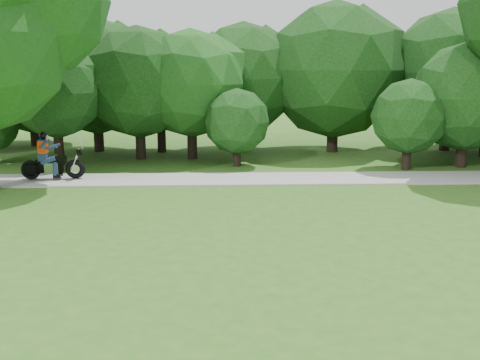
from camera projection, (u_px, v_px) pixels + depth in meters
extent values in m
plane|color=#2A641C|center=(340.00, 253.00, 11.80)|extent=(100.00, 100.00, 0.00)
cube|color=gray|center=(292.00, 179.00, 19.62)|extent=(60.00, 2.20, 0.06)
cylinder|color=black|center=(333.00, 133.00, 26.05)|extent=(0.53, 0.53, 1.80)
sphere|color=black|center=(335.00, 70.00, 25.43)|extent=(6.51, 6.51, 6.51)
cylinder|color=black|center=(59.00, 144.00, 22.25)|extent=(0.39, 0.39, 1.80)
sphere|color=black|center=(55.00, 92.00, 21.81)|extent=(3.84, 3.84, 3.84)
cylinder|color=black|center=(237.00, 154.00, 22.21)|extent=(0.34, 0.34, 0.98)
sphere|color=black|center=(237.00, 121.00, 21.93)|extent=(2.72, 2.72, 2.72)
cylinder|color=black|center=(445.00, 132.00, 26.45)|extent=(0.51, 0.51, 1.80)
sphere|color=black|center=(450.00, 73.00, 25.86)|extent=(6.16, 6.16, 6.16)
cylinder|color=black|center=(407.00, 155.00, 21.45)|extent=(0.35, 0.35, 1.16)
sphere|color=black|center=(409.00, 117.00, 21.13)|extent=(2.99, 2.99, 2.99)
cylinder|color=black|center=(192.00, 139.00, 23.94)|extent=(0.44, 0.44, 1.80)
sphere|color=#1A5016|center=(191.00, 84.00, 23.44)|extent=(4.75, 4.75, 4.75)
cylinder|color=black|center=(461.00, 150.00, 21.95)|extent=(0.42, 0.42, 1.45)
sphere|color=black|center=(466.00, 97.00, 21.51)|extent=(4.40, 4.40, 4.40)
cylinder|color=black|center=(141.00, 139.00, 23.89)|extent=(0.45, 0.45, 1.80)
sphere|color=black|center=(138.00, 82.00, 23.38)|extent=(4.91, 4.91, 4.91)
cylinder|color=black|center=(99.00, 133.00, 26.14)|extent=(0.48, 0.48, 1.80)
sphere|color=black|center=(95.00, 77.00, 25.58)|extent=(5.58, 5.58, 5.58)
cylinder|color=black|center=(244.00, 132.00, 26.45)|extent=(0.47, 0.47, 1.80)
sphere|color=black|center=(244.00, 78.00, 25.91)|extent=(5.36, 5.36, 5.36)
cylinder|color=black|center=(161.00, 134.00, 25.94)|extent=(0.41, 0.41, 1.77)
sphere|color=black|center=(160.00, 87.00, 25.48)|extent=(4.26, 4.26, 4.26)
cylinder|color=black|center=(35.00, 129.00, 28.07)|extent=(0.54, 0.54, 1.80)
sphere|color=black|center=(30.00, 69.00, 27.44)|extent=(6.70, 6.70, 6.70)
torus|color=black|center=(31.00, 170.00, 19.26)|extent=(0.72, 0.26, 0.70)
torus|color=black|center=(75.00, 169.00, 19.44)|extent=(0.72, 0.26, 0.70)
cube|color=black|center=(48.00, 168.00, 19.31)|extent=(1.14, 0.33, 0.32)
cube|color=silver|center=(52.00, 168.00, 19.33)|extent=(0.51, 0.38, 0.40)
cube|color=black|center=(59.00, 160.00, 19.30)|extent=(0.55, 0.34, 0.26)
cube|color=black|center=(44.00, 161.00, 19.25)|extent=(0.55, 0.36, 0.10)
cylinder|color=silver|center=(76.00, 159.00, 19.37)|extent=(0.40, 0.08, 0.90)
cylinder|color=silver|center=(80.00, 147.00, 19.30)|extent=(0.09, 0.64, 0.04)
cube|color=black|center=(31.00, 170.00, 19.04)|extent=(0.43, 0.15, 0.34)
cube|color=black|center=(34.00, 167.00, 19.47)|extent=(0.43, 0.15, 0.34)
cube|color=navy|center=(43.00, 157.00, 19.22)|extent=(0.33, 0.41, 0.24)
cube|color=navy|center=(43.00, 147.00, 19.15)|extent=(0.29, 0.44, 0.56)
cube|color=#FF3A05|center=(43.00, 147.00, 19.14)|extent=(0.33, 0.48, 0.44)
sphere|color=black|center=(43.00, 136.00, 19.06)|extent=(0.28, 0.28, 0.28)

